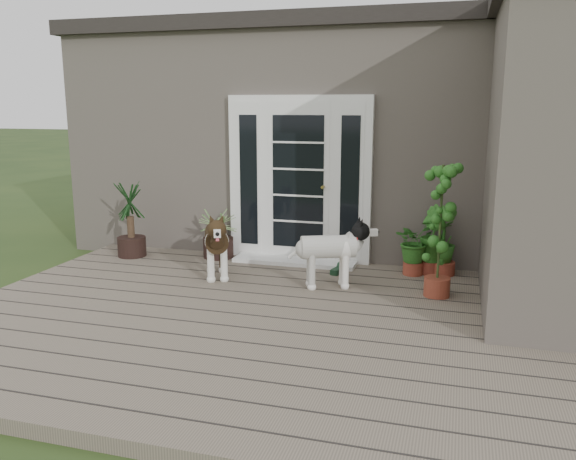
# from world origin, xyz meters

# --- Properties ---
(deck) EXTENTS (6.20, 4.60, 0.12)m
(deck) POSITION_xyz_m (0.00, 0.40, 0.06)
(deck) COLOR #6B5B4C
(deck) RESTS_ON ground
(house_main) EXTENTS (7.40, 4.00, 3.10)m
(house_main) POSITION_xyz_m (0.00, 4.65, 1.55)
(house_main) COLOR #665E54
(house_main) RESTS_ON ground
(roof_main) EXTENTS (7.60, 4.20, 0.20)m
(roof_main) POSITION_xyz_m (0.00, 4.65, 3.20)
(roof_main) COLOR #2D2826
(roof_main) RESTS_ON house_main
(door_unit) EXTENTS (1.90, 0.14, 2.15)m
(door_unit) POSITION_xyz_m (-0.20, 2.60, 1.19)
(door_unit) COLOR white
(door_unit) RESTS_ON deck
(door_step) EXTENTS (1.60, 0.40, 0.05)m
(door_step) POSITION_xyz_m (-0.20, 2.40, 0.14)
(door_step) COLOR white
(door_step) RESTS_ON deck
(brindle_dog) EXTENTS (0.69, 0.93, 0.72)m
(brindle_dog) POSITION_xyz_m (-0.92, 1.52, 0.48)
(brindle_dog) COLOR #382614
(brindle_dog) RESTS_ON deck
(white_dog) EXTENTS (0.90, 0.64, 0.69)m
(white_dog) POSITION_xyz_m (0.44, 1.50, 0.46)
(white_dog) COLOR white
(white_dog) RESTS_ON deck
(spider_plant) EXTENTS (0.84, 0.84, 0.72)m
(spider_plant) POSITION_xyz_m (-1.27, 2.40, 0.48)
(spider_plant) COLOR #7F9F61
(spider_plant) RESTS_ON deck
(yucca) EXTENTS (0.89, 0.89, 1.04)m
(yucca) POSITION_xyz_m (-2.43, 2.12, 0.64)
(yucca) COLOR #113411
(yucca) RESTS_ON deck
(herb_a) EXTENTS (0.67, 0.67, 0.61)m
(herb_a) POSITION_xyz_m (1.33, 2.29, 0.42)
(herb_a) COLOR #215D1A
(herb_a) RESTS_ON deck
(herb_b) EXTENTS (0.53, 0.53, 0.62)m
(herb_b) POSITION_xyz_m (1.53, 2.40, 0.43)
(herb_b) COLOR #295B1A
(herb_b) RESTS_ON deck
(herb_c) EXTENTS (0.44, 0.44, 0.53)m
(herb_c) POSITION_xyz_m (1.67, 2.40, 0.39)
(herb_c) COLOR #245418
(herb_c) RESTS_ON deck
(sapling) EXTENTS (0.50, 0.50, 1.47)m
(sapling) POSITION_xyz_m (1.64, 1.52, 0.86)
(sapling) COLOR #164F18
(sapling) RESTS_ON deck
(clog_left) EXTENTS (0.19, 0.31, 0.09)m
(clog_left) POSITION_xyz_m (0.44, 2.08, 0.16)
(clog_left) COLOR #13311C
(clog_left) RESTS_ON deck
(clog_right) EXTENTS (0.15, 0.29, 0.08)m
(clog_right) POSITION_xyz_m (0.45, 2.20, 0.16)
(clog_right) COLOR #173A22
(clog_right) RESTS_ON deck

